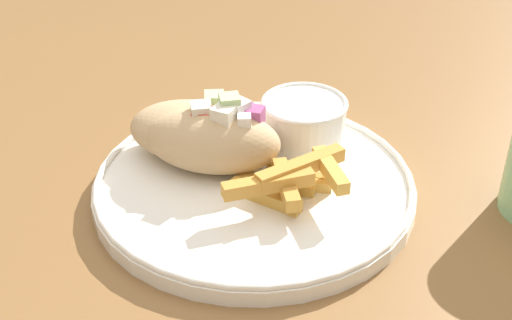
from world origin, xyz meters
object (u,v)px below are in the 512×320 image
(plate, at_px, (256,183))
(pita_sandwich_near, at_px, (215,139))
(sauce_ramekin, at_px, (304,118))
(pita_sandwich_far, at_px, (194,130))
(fries_pile, at_px, (289,180))

(plate, relative_size, pita_sandwich_near, 2.08)
(sauce_ramekin, bearing_deg, pita_sandwich_near, -119.90)
(pita_sandwich_far, height_order, fries_pile, pita_sandwich_far)
(pita_sandwich_far, bearing_deg, plate, -21.70)
(pita_sandwich_near, bearing_deg, fries_pile, -26.25)
(pita_sandwich_far, xyz_separation_m, sauce_ramekin, (0.08, 0.07, -0.00))
(plate, bearing_deg, fries_pile, -15.23)
(pita_sandwich_near, distance_m, sauce_ramekin, 0.09)
(plate, relative_size, pita_sandwich_far, 2.08)
(pita_sandwich_far, distance_m, sauce_ramekin, 0.10)
(pita_sandwich_near, bearing_deg, plate, -17.81)
(pita_sandwich_near, relative_size, sauce_ramekin, 1.66)
(plate, height_order, pita_sandwich_near, pita_sandwich_near)
(fries_pile, height_order, sauce_ramekin, sauce_ramekin)
(fries_pile, distance_m, sauce_ramekin, 0.10)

